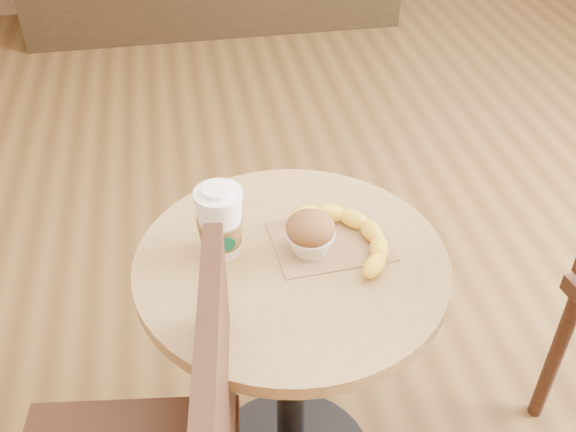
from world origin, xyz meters
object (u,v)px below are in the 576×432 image
at_px(coffee_cup, 220,224).
at_px(muffin, 310,234).
at_px(cafe_table, 291,339).
at_px(banana, 344,238).

relative_size(coffee_cup, muffin, 1.58).
distance_m(cafe_table, coffee_cup, 0.34).
xyz_separation_m(coffee_cup, muffin, (0.18, -0.03, -0.02)).
relative_size(cafe_table, banana, 2.95).
relative_size(cafe_table, coffee_cup, 4.67).
distance_m(coffee_cup, banana, 0.25).
bearing_deg(banana, cafe_table, 166.01).
distance_m(cafe_table, banana, 0.29).
relative_size(coffee_cup, banana, 0.63).
bearing_deg(coffee_cup, muffin, -20.15).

